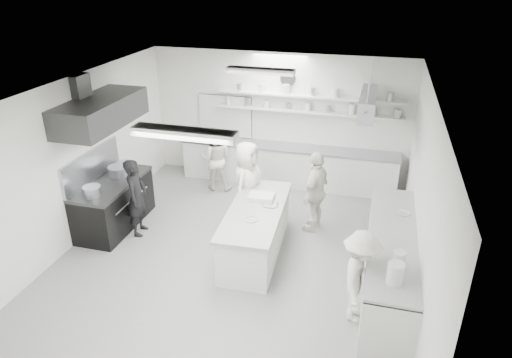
% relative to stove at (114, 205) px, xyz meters
% --- Properties ---
extents(floor, '(6.00, 7.00, 0.02)m').
position_rel_stove_xyz_m(floor, '(2.60, -0.40, -0.46)').
color(floor, gray).
rests_on(floor, ground).
extents(ceiling, '(6.00, 7.00, 0.02)m').
position_rel_stove_xyz_m(ceiling, '(2.60, -0.40, 2.56)').
color(ceiling, white).
rests_on(ceiling, wall_back).
extents(wall_back, '(6.00, 0.04, 3.00)m').
position_rel_stove_xyz_m(wall_back, '(2.60, 3.10, 1.05)').
color(wall_back, silver).
rests_on(wall_back, floor).
extents(wall_front, '(6.00, 0.04, 3.00)m').
position_rel_stove_xyz_m(wall_front, '(2.60, -3.90, 1.05)').
color(wall_front, silver).
rests_on(wall_front, floor).
extents(wall_left, '(0.04, 7.00, 3.00)m').
position_rel_stove_xyz_m(wall_left, '(-0.40, -0.40, 1.05)').
color(wall_left, silver).
rests_on(wall_left, floor).
extents(wall_right, '(0.04, 7.00, 3.00)m').
position_rel_stove_xyz_m(wall_right, '(5.60, -0.40, 1.05)').
color(wall_right, silver).
rests_on(wall_right, floor).
extents(stove, '(0.80, 1.80, 0.90)m').
position_rel_stove_xyz_m(stove, '(0.00, 0.00, 0.00)').
color(stove, black).
rests_on(stove, floor).
extents(exhaust_hood, '(0.85, 2.00, 0.50)m').
position_rel_stove_xyz_m(exhaust_hood, '(0.00, -0.00, 1.90)').
color(exhaust_hood, '#303031').
rests_on(exhaust_hood, wall_left).
extents(back_counter, '(5.00, 0.60, 0.92)m').
position_rel_stove_xyz_m(back_counter, '(2.90, 2.80, 0.01)').
color(back_counter, silver).
rests_on(back_counter, floor).
extents(shelf_lower, '(4.20, 0.26, 0.04)m').
position_rel_stove_xyz_m(shelf_lower, '(3.30, 2.97, 1.30)').
color(shelf_lower, silver).
rests_on(shelf_lower, wall_back).
extents(shelf_upper, '(4.20, 0.26, 0.04)m').
position_rel_stove_xyz_m(shelf_upper, '(3.30, 2.97, 1.65)').
color(shelf_upper, silver).
rests_on(shelf_upper, wall_back).
extents(pass_through_window, '(1.30, 0.04, 1.00)m').
position_rel_stove_xyz_m(pass_through_window, '(1.30, 3.08, 1.00)').
color(pass_through_window, black).
rests_on(pass_through_window, wall_back).
extents(wall_clock, '(0.32, 0.05, 0.32)m').
position_rel_stove_xyz_m(wall_clock, '(2.80, 3.06, 2.00)').
color(wall_clock, silver).
rests_on(wall_clock, wall_back).
extents(right_counter, '(0.74, 3.30, 0.94)m').
position_rel_stove_xyz_m(right_counter, '(5.25, -0.60, 0.02)').
color(right_counter, silver).
rests_on(right_counter, floor).
extents(pot_rack, '(0.30, 1.60, 0.40)m').
position_rel_stove_xyz_m(pot_rack, '(4.60, 2.00, 1.85)').
color(pot_rack, '#9DA1AA').
rests_on(pot_rack, ceiling).
extents(light_fixture_front, '(1.30, 0.25, 0.10)m').
position_rel_stove_xyz_m(light_fixture_front, '(2.60, -2.20, 2.49)').
color(light_fixture_front, silver).
rests_on(light_fixture_front, ceiling).
extents(light_fixture_rear, '(1.30, 0.25, 0.10)m').
position_rel_stove_xyz_m(light_fixture_rear, '(2.60, 1.40, 2.49)').
color(light_fixture_rear, silver).
rests_on(light_fixture_rear, ceiling).
extents(prep_island, '(0.96, 2.31, 0.84)m').
position_rel_stove_xyz_m(prep_island, '(2.93, -0.18, -0.03)').
color(prep_island, silver).
rests_on(prep_island, floor).
extents(stove_pot, '(0.41, 0.41, 0.24)m').
position_rel_stove_xyz_m(stove_pot, '(0.00, 0.32, 0.58)').
color(stove_pot, '#9DA1AA').
rests_on(stove_pot, stove).
extents(cook_stove, '(0.45, 0.61, 1.53)m').
position_rel_stove_xyz_m(cook_stove, '(0.60, -0.12, 0.32)').
color(cook_stove, black).
rests_on(cook_stove, floor).
extents(cook_back, '(0.81, 0.68, 1.50)m').
position_rel_stove_xyz_m(cook_back, '(1.38, 2.11, 0.30)').
color(cook_back, silver).
rests_on(cook_back, floor).
extents(cook_island_left, '(0.67, 0.92, 1.73)m').
position_rel_stove_xyz_m(cook_island_left, '(2.50, 0.76, 0.42)').
color(cook_island_left, silver).
rests_on(cook_island_left, floor).
extents(cook_island_right, '(0.63, 1.02, 1.63)m').
position_rel_stove_xyz_m(cook_island_right, '(3.83, 0.91, 0.36)').
color(cook_island_right, silver).
rests_on(cook_island_right, floor).
extents(cook_right, '(0.62, 0.98, 1.45)m').
position_rel_stove_xyz_m(cook_right, '(4.81, -1.45, 0.28)').
color(cook_right, silver).
rests_on(cook_right, floor).
extents(bowl_island_a, '(0.28, 0.28, 0.07)m').
position_rel_stove_xyz_m(bowl_island_a, '(3.15, 0.03, 0.42)').
color(bowl_island_a, '#9DA1AA').
rests_on(bowl_island_a, prep_island).
extents(bowl_island_b, '(0.25, 0.25, 0.07)m').
position_rel_stove_xyz_m(bowl_island_b, '(2.96, -0.57, 0.42)').
color(bowl_island_b, silver).
rests_on(bowl_island_b, prep_island).
extents(bowl_right, '(0.27, 0.27, 0.05)m').
position_rel_stove_xyz_m(bowl_right, '(5.38, 0.15, 0.52)').
color(bowl_right, silver).
rests_on(bowl_right, right_counter).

